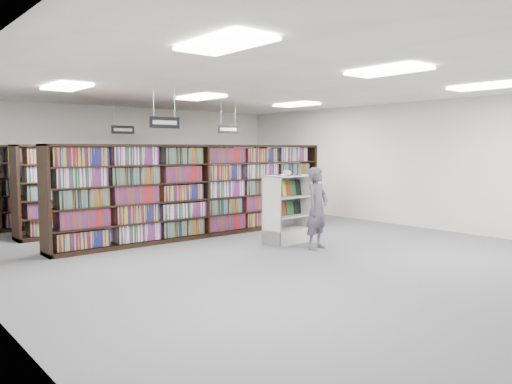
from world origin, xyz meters
TOP-DOWN VIEW (x-y plane):
  - floor at (0.00, 0.00)m, footprint 12.00×12.00m
  - ceiling at (0.00, 0.00)m, footprint 10.00×12.00m
  - wall_back at (0.00, 6.00)m, footprint 10.00×0.10m
  - wall_right at (5.00, 0.00)m, footprint 0.10×12.00m
  - bookshelf_row_near at (0.00, 2.00)m, footprint 7.00×0.60m
  - bookshelf_row_mid at (0.00, 4.00)m, footprint 7.00×0.60m
  - bookshelf_row_far at (0.00, 5.70)m, footprint 7.00×0.60m
  - aisle_sign_left at (-1.50, 1.00)m, footprint 0.65×0.02m
  - aisle_sign_right at (1.50, 3.00)m, footprint 0.65×0.02m
  - aisle_sign_center at (-0.50, 5.00)m, footprint 0.65×0.02m
  - troffer_front_left at (-3.00, -3.00)m, footprint 0.60×1.20m
  - troffer_front_center at (0.00, -3.00)m, footprint 0.60×1.20m
  - troffer_front_right at (3.00, -3.00)m, footprint 0.60×1.20m
  - troffer_back_left at (-3.00, 2.00)m, footprint 0.60×1.20m
  - troffer_back_center at (0.00, 2.00)m, footprint 0.60×1.20m
  - troffer_back_right at (3.00, 2.00)m, footprint 0.60×1.20m
  - endcap_display at (0.95, 0.19)m, footprint 1.07×0.60m
  - open_book at (0.94, 0.15)m, footprint 0.61×0.51m
  - shopper at (0.96, -0.70)m, footprint 0.67×0.51m

SIDE VIEW (x-z plane):
  - floor at x=0.00m, z-range 0.00..0.00m
  - endcap_display at x=0.95m, z-range -0.23..1.21m
  - shopper at x=0.96m, z-range 0.00..1.64m
  - bookshelf_row_near at x=0.00m, z-range 0.00..2.10m
  - bookshelf_row_mid at x=0.00m, z-range 0.00..2.10m
  - bookshelf_row_far at x=0.00m, z-range 0.00..2.10m
  - open_book at x=0.94m, z-range 1.42..1.54m
  - wall_back at x=0.00m, z-range 0.00..3.20m
  - wall_right at x=5.00m, z-range 0.00..3.20m
  - aisle_sign_left at x=-1.50m, z-range 2.13..2.93m
  - aisle_sign_right at x=1.50m, z-range 2.13..2.93m
  - aisle_sign_center at x=-0.50m, z-range 2.13..2.93m
  - troffer_front_left at x=-3.00m, z-range 3.14..3.18m
  - troffer_front_center at x=0.00m, z-range 3.14..3.18m
  - troffer_front_right at x=3.00m, z-range 3.14..3.18m
  - troffer_back_left at x=-3.00m, z-range 3.14..3.18m
  - troffer_back_center at x=0.00m, z-range 3.14..3.18m
  - troffer_back_right at x=3.00m, z-range 3.14..3.18m
  - ceiling at x=0.00m, z-range 3.15..3.25m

